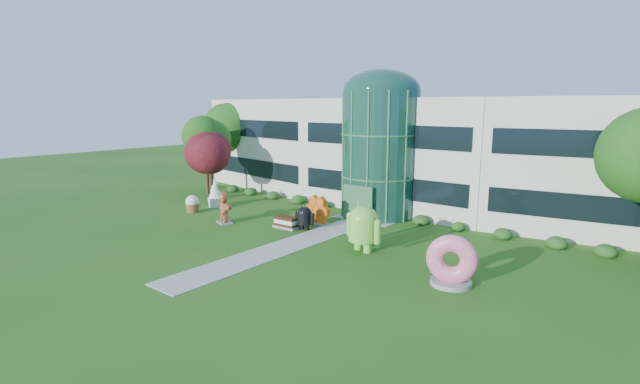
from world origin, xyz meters
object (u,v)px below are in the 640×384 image
Objects in this scene: android_green at (363,225)px; android_black at (304,216)px; donut at (452,259)px; gingerbread at (224,207)px.

android_green reaches higher than android_black.
donut reaches higher than android_black.
gingerbread is at bearing -163.43° from android_green.
android_green is at bearing 147.36° from donut.
donut is at bearing -16.69° from android_black.
gingerbread is (-5.92, -2.37, 0.25)m from android_black.
android_green is at bearing -15.91° from android_black.
android_green is 6.66m from donut.
donut is (12.38, -3.36, 0.34)m from android_black.
donut is 18.33m from gingerbread.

